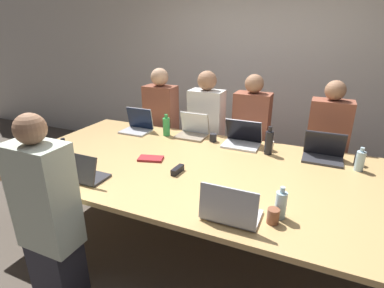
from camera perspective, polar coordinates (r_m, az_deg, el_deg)
ground_plane at (r=2.96m, az=3.06°, el=-17.61°), size 24.00×24.00×0.00m
curtain_wall at (r=4.27m, az=13.42°, el=14.42°), size 12.00×0.06×2.80m
conference_table at (r=2.59m, az=3.35°, el=-5.46°), size 3.55×1.68×0.74m
laptop_near_midright at (r=1.89m, az=7.28°, el=-12.39°), size 0.36×0.24×0.25m
cup_near_midright at (r=1.92m, az=15.19°, el=-13.12°), size 0.07×0.07×0.10m
bottle_near_midright at (r=1.96m, az=16.56°, el=-11.00°), size 0.07×0.07×0.21m
laptop_near_left at (r=2.49m, az=-20.36°, el=-5.06°), size 0.36×0.23×0.23m
person_near_left at (r=2.29m, az=-25.76°, el=-12.28°), size 0.40×0.24×1.39m
cup_near_left at (r=2.71m, az=-23.96°, el=-3.95°), size 0.08×0.08×0.09m
bottle_near_left at (r=2.72m, az=-22.97°, el=-2.09°), size 0.08×0.08×0.27m
laptop_far_left at (r=3.52m, az=-10.30°, el=3.62°), size 0.32×0.26×0.26m
person_far_left at (r=3.92m, az=-5.84°, el=3.65°), size 0.40×0.24×1.41m
laptop_far_right at (r=2.95m, az=23.76°, el=-1.35°), size 0.35×0.25×0.25m
person_far_right at (r=3.44m, az=24.06°, el=-0.91°), size 0.40×0.24×1.39m
cup_far_right at (r=2.97m, az=29.14°, el=-2.75°), size 0.07×0.07×0.08m
bottle_far_right at (r=2.85m, az=29.36°, el=-2.78°), size 0.07×0.07×0.20m
laptop_far_center at (r=3.08m, az=9.56°, el=1.13°), size 0.37×0.27×0.26m
person_far_center at (r=3.54m, az=11.06°, el=1.31°), size 0.40×0.24×1.40m
cup_far_center at (r=3.01m, az=14.54°, el=-0.30°), size 0.08×0.08×0.09m
bottle_far_center at (r=2.89m, az=14.44°, el=0.31°), size 0.08×0.08×0.27m
laptop_far_midleft at (r=3.30m, az=0.18°, el=2.80°), size 0.33×0.26×0.26m
person_far_midleft at (r=3.63m, az=2.71°, el=2.37°), size 0.40×0.24×1.42m
cup_far_midleft at (r=3.15m, az=4.03°, el=1.23°), size 0.07×0.07×0.08m
bottle_far_midleft at (r=3.32m, az=-4.90°, el=3.36°), size 0.08×0.08×0.24m
stapler at (r=2.47m, az=-2.77°, el=-4.96°), size 0.05×0.15×0.05m
notebook at (r=2.74m, az=-7.87°, el=-2.76°), size 0.25×0.18×0.02m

